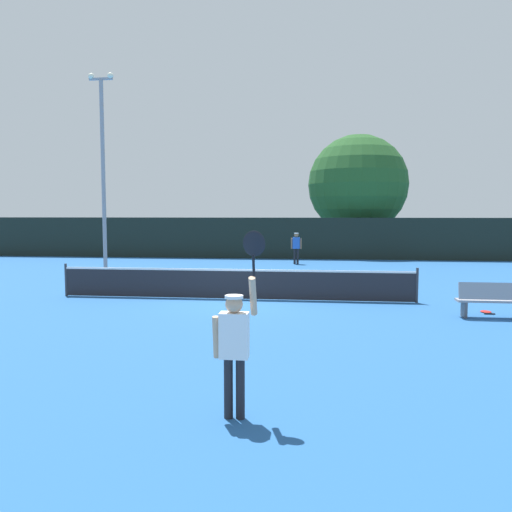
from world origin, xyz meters
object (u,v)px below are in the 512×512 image
(large_tree, at_px, (358,185))
(parked_car_far, at_px, (422,241))
(player_serving, at_px, (235,337))
(spare_racket, at_px, (486,312))
(courtside_bench, at_px, (493,300))
(player_receiving, at_px, (296,245))
(parked_car_near, at_px, (238,239))
(tennis_ball, at_px, (224,285))
(light_pole, at_px, (103,161))
(parked_car_mid, at_px, (308,240))

(large_tree, xyz_separation_m, parked_car_far, (4.83, 3.31, -3.79))
(player_serving, relative_size, spare_racket, 4.83)
(courtside_bench, xyz_separation_m, large_tree, (-1.90, 20.28, 4.08))
(large_tree, height_order, parked_car_far, large_tree)
(player_receiving, xyz_separation_m, spare_racket, (5.71, -12.81, -1.00))
(courtside_bench, height_order, parked_car_near, parked_car_near)
(tennis_ball, xyz_separation_m, parked_car_far, (10.89, 18.67, 0.74))
(light_pole, height_order, large_tree, light_pole)
(player_serving, height_order, tennis_ball, player_serving)
(tennis_ball, height_order, parked_car_mid, parked_car_mid)
(player_receiving, height_order, parked_car_near, parked_car_near)
(spare_racket, height_order, large_tree, large_tree)
(player_serving, distance_m, light_pole, 18.79)
(player_receiving, distance_m, tennis_ball, 9.04)
(tennis_ball, xyz_separation_m, parked_car_near, (-2.42, 19.14, 0.74))
(large_tree, bearing_deg, parked_car_far, 34.48)
(player_receiving, relative_size, parked_car_mid, 0.38)
(light_pole, distance_m, parked_car_near, 16.17)
(courtside_bench, xyz_separation_m, parked_car_mid, (-5.18, 24.09, 0.30))
(parked_car_near, bearing_deg, large_tree, -23.01)
(parked_car_mid, bearing_deg, parked_car_near, 173.55)
(tennis_ball, xyz_separation_m, parked_car_mid, (2.78, 19.16, 0.74))
(player_serving, relative_size, tennis_ball, 36.77)
(spare_racket, bearing_deg, tennis_ball, 152.83)
(parked_car_mid, bearing_deg, player_serving, -97.41)
(tennis_ball, bearing_deg, parked_car_far, 59.75)
(spare_racket, height_order, parked_car_far, parked_car_far)
(parked_car_mid, bearing_deg, large_tree, -55.84)
(player_receiving, bearing_deg, light_pole, 27.92)
(player_serving, relative_size, player_receiving, 1.50)
(parked_car_far, bearing_deg, large_tree, -138.28)
(tennis_ball, relative_size, parked_car_near, 0.02)
(tennis_ball, distance_m, parked_car_mid, 19.37)
(player_receiving, relative_size, spare_racket, 3.22)
(parked_car_mid, height_order, parked_car_far, same)
(player_receiving, height_order, parked_car_far, parked_car_far)
(tennis_ball, relative_size, spare_racket, 0.13)
(tennis_ball, distance_m, courtside_bench, 9.38)
(player_receiving, bearing_deg, large_tree, -119.12)
(parked_car_near, bearing_deg, player_receiving, -64.45)
(parked_car_far, bearing_deg, parked_car_mid, -176.22)
(parked_car_far, bearing_deg, tennis_ball, -113.01)
(player_receiving, bearing_deg, player_serving, 90.00)
(parked_car_near, bearing_deg, player_serving, -80.26)
(spare_racket, distance_m, courtside_bench, 0.92)
(courtside_bench, bearing_deg, light_pole, 147.84)
(player_serving, relative_size, parked_car_far, 0.57)
(light_pole, distance_m, large_tree, 16.78)
(tennis_ball, bearing_deg, parked_car_mid, 81.75)
(player_serving, xyz_separation_m, parked_car_mid, (0.44, 31.26, -0.32))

